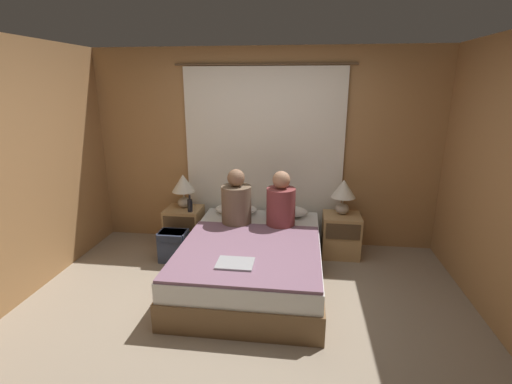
% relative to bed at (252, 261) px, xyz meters
% --- Properties ---
extents(ground_plane, '(16.00, 16.00, 0.00)m').
position_rel_bed_xyz_m(ground_plane, '(0.00, -0.69, -0.23)').
color(ground_plane, gray).
extents(wall_back, '(4.50, 0.06, 2.50)m').
position_rel_bed_xyz_m(wall_back, '(0.00, 1.12, 1.02)').
color(wall_back, '#A37547').
rests_on(wall_back, ground_plane).
extents(curtain_panel, '(2.21, 0.02, 2.30)m').
position_rel_bed_xyz_m(curtain_panel, '(0.00, 1.06, 0.92)').
color(curtain_panel, white).
rests_on(curtain_panel, ground_plane).
extents(bed, '(1.46, 2.02, 0.47)m').
position_rel_bed_xyz_m(bed, '(0.00, 0.00, 0.00)').
color(bed, brown).
rests_on(bed, ground_plane).
extents(nightstand_left, '(0.45, 0.41, 0.52)m').
position_rel_bed_xyz_m(nightstand_left, '(-1.00, 0.76, 0.03)').
color(nightstand_left, tan).
rests_on(nightstand_left, ground_plane).
extents(nightstand_right, '(0.45, 0.41, 0.52)m').
position_rel_bed_xyz_m(nightstand_right, '(1.00, 0.76, 0.03)').
color(nightstand_right, tan).
rests_on(nightstand_right, ground_plane).
extents(lamp_left, '(0.29, 0.29, 0.43)m').
position_rel_bed_xyz_m(lamp_left, '(-1.00, 0.81, 0.58)').
color(lamp_left, '#B2A899').
rests_on(lamp_left, nightstand_left).
extents(lamp_right, '(0.29, 0.29, 0.43)m').
position_rel_bed_xyz_m(lamp_right, '(1.00, 0.81, 0.58)').
color(lamp_right, '#B2A899').
rests_on(lamp_right, nightstand_right).
extents(pillow_left, '(0.54, 0.32, 0.12)m').
position_rel_bed_xyz_m(pillow_left, '(-0.32, 0.81, 0.30)').
color(pillow_left, white).
rests_on(pillow_left, bed).
extents(pillow_right, '(0.54, 0.32, 0.12)m').
position_rel_bed_xyz_m(pillow_right, '(0.32, 0.81, 0.30)').
color(pillow_right, white).
rests_on(pillow_right, bed).
extents(blanket_on_bed, '(1.40, 1.39, 0.03)m').
position_rel_bed_xyz_m(blanket_on_bed, '(0.00, -0.28, 0.25)').
color(blanket_on_bed, slate).
rests_on(blanket_on_bed, bed).
extents(person_left_in_bed, '(0.35, 0.35, 0.67)m').
position_rel_bed_xyz_m(person_left_in_bed, '(-0.25, 0.45, 0.51)').
color(person_left_in_bed, brown).
rests_on(person_left_in_bed, bed).
extents(person_right_in_bed, '(0.33, 0.33, 0.66)m').
position_rel_bed_xyz_m(person_right_in_bed, '(0.27, 0.45, 0.51)').
color(person_right_in_bed, brown).
rests_on(person_right_in_bed, bed).
extents(beer_bottle_on_left_stand, '(0.06, 0.06, 0.22)m').
position_rel_bed_xyz_m(beer_bottle_on_left_stand, '(-0.88, 0.66, 0.38)').
color(beer_bottle_on_left_stand, black).
rests_on(beer_bottle_on_left_stand, nightstand_left).
extents(laptop_on_bed, '(0.33, 0.25, 0.02)m').
position_rel_bed_xyz_m(laptop_on_bed, '(-0.07, -0.60, 0.27)').
color(laptop_on_bed, '#9EA0A5').
rests_on(laptop_on_bed, blanket_on_bed).
extents(backpack_on_floor, '(0.33, 0.26, 0.38)m').
position_rel_bed_xyz_m(backpack_on_floor, '(-1.00, 0.34, -0.02)').
color(backpack_on_floor, '#333D56').
rests_on(backpack_on_floor, ground_plane).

